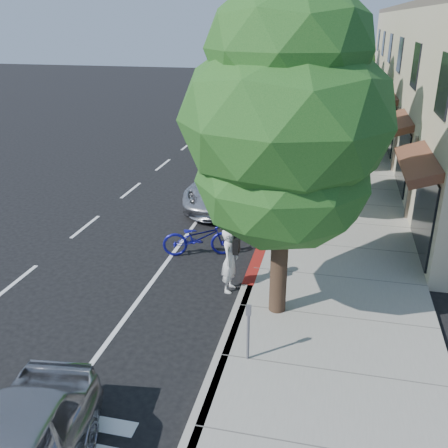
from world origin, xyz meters
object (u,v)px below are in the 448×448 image
(dark_sedan, at_px, (285,145))
(street_tree_2, at_px, (317,70))
(cyclist, at_px, (230,260))
(white_pickup, at_px, (290,130))
(street_tree_4, at_px, (327,55))
(silver_suv, at_px, (227,183))
(street_tree_0, at_px, (286,124))
(street_tree_1, at_px, (307,81))
(street_tree_3, at_px, (323,61))
(street_tree_5, at_px, (330,47))
(bicycle, at_px, (199,238))
(pedestrian, at_px, (320,160))
(dark_suv_far, at_px, (284,102))

(dark_sedan, bearing_deg, street_tree_2, -56.68)
(cyclist, height_order, white_pickup, cyclist)
(street_tree_4, height_order, silver_suv, street_tree_4)
(street_tree_0, bearing_deg, street_tree_1, 90.00)
(street_tree_2, relative_size, dark_sedan, 1.47)
(street_tree_0, xyz_separation_m, street_tree_1, (0.00, 6.00, 0.21))
(street_tree_3, bearing_deg, street_tree_5, 90.00)
(street_tree_3, bearing_deg, street_tree_2, -90.00)
(street_tree_4, relative_size, white_pickup, 1.27)
(bicycle, bearing_deg, dark_sedan, -23.68)
(dark_sedan, distance_m, pedestrian, 3.86)
(bicycle, relative_size, dark_sedan, 0.44)
(street_tree_0, height_order, street_tree_1, street_tree_1)
(cyclist, xyz_separation_m, bicycle, (-1.35, 1.85, -0.30))
(street_tree_2, xyz_separation_m, pedestrian, (0.44, -1.38, -3.51))
(street_tree_3, distance_m, street_tree_5, 12.00)
(dark_suv_far, bearing_deg, street_tree_4, -55.65)
(dark_suv_far, bearing_deg, street_tree_3, -76.56)
(street_tree_4, xyz_separation_m, silver_suv, (-2.89, -16.50, -3.66))
(street_tree_2, relative_size, bicycle, 3.37)
(street_tree_0, xyz_separation_m, dark_suv_far, (-3.03, 27.89, -3.81))
(street_tree_4, bearing_deg, street_tree_1, -90.00)
(white_pickup, relative_size, dark_suv_far, 1.21)
(cyclist, bearing_deg, street_tree_0, -118.41)
(dark_sedan, relative_size, white_pickup, 0.88)
(street_tree_3, height_order, pedestrian, street_tree_3)
(street_tree_4, relative_size, pedestrian, 3.88)
(street_tree_1, xyz_separation_m, cyclist, (-1.35, -5.10, -3.94))
(bicycle, height_order, white_pickup, white_pickup)
(street_tree_1, bearing_deg, cyclist, -104.87)
(cyclist, bearing_deg, white_pickup, 6.02)
(street_tree_0, distance_m, cyclist, 4.07)
(bicycle, height_order, dark_suv_far, dark_suv_far)
(cyclist, height_order, silver_suv, cyclist)
(street_tree_4, xyz_separation_m, bicycle, (-2.70, -21.25, -3.87))
(street_tree_1, relative_size, silver_suv, 1.36)
(cyclist, bearing_deg, street_tree_4, 1.99)
(street_tree_4, relative_size, bicycle, 3.30)
(silver_suv, relative_size, pedestrian, 3.05)
(bicycle, bearing_deg, pedestrian, -38.84)
(street_tree_1, height_order, street_tree_3, street_tree_1)
(street_tree_3, distance_m, bicycle, 15.98)
(silver_suv, distance_m, white_pickup, 10.21)
(street_tree_3, height_order, silver_suv, street_tree_3)
(dark_suv_far, bearing_deg, street_tree_1, -85.73)
(street_tree_0, distance_m, street_tree_4, 24.00)
(street_tree_1, distance_m, street_tree_5, 24.00)
(street_tree_0, bearing_deg, street_tree_4, 90.00)
(street_tree_5, distance_m, bicycle, 27.67)
(street_tree_3, xyz_separation_m, dark_suv_far, (-3.03, 9.89, -3.72))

